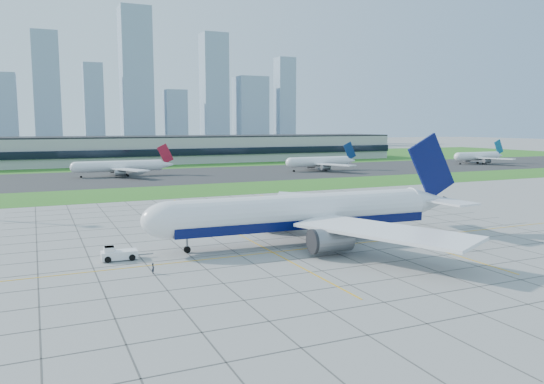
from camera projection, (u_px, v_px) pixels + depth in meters
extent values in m
plane|color=#969691|center=(317.00, 245.00, 99.36)|extent=(1400.00, 1400.00, 0.00)
cube|color=#2F6D1F|center=(189.00, 191.00, 180.79)|extent=(700.00, 35.00, 0.04)
cube|color=#383838|center=(155.00, 176.00, 230.55)|extent=(700.00, 75.00, 0.04)
cube|color=#2F6D1F|center=(118.00, 161.00, 330.07)|extent=(700.00, 145.00, 0.04)
cube|color=#474744|center=(37.00, 259.00, 88.88)|extent=(0.18, 130.00, 0.02)
cube|color=#474744|center=(87.00, 254.00, 92.13)|extent=(0.18, 130.00, 0.02)
cube|color=#474744|center=(134.00, 250.00, 95.39)|extent=(0.18, 130.00, 0.02)
cube|color=#474744|center=(178.00, 246.00, 98.64)|extent=(0.18, 130.00, 0.02)
cube|color=#474744|center=(219.00, 242.00, 101.90)|extent=(0.18, 130.00, 0.02)
cube|color=#474744|center=(257.00, 238.00, 105.15)|extent=(0.18, 130.00, 0.02)
cube|color=#474744|center=(293.00, 235.00, 108.41)|extent=(0.18, 130.00, 0.02)
cube|color=#474744|center=(327.00, 231.00, 111.66)|extent=(0.18, 130.00, 0.02)
cube|color=#474744|center=(359.00, 228.00, 114.92)|extent=(0.18, 130.00, 0.02)
cube|color=#474744|center=(389.00, 226.00, 118.17)|extent=(0.18, 130.00, 0.02)
cube|color=#474744|center=(418.00, 223.00, 121.43)|extent=(0.18, 130.00, 0.02)
cube|color=#474744|center=(445.00, 220.00, 124.68)|extent=(0.18, 130.00, 0.02)
cube|color=#474744|center=(471.00, 218.00, 127.94)|extent=(0.18, 130.00, 0.02)
cube|color=#474744|center=(480.00, 313.00, 63.17)|extent=(110.00, 0.18, 0.02)
cube|color=#474744|center=(434.00, 294.00, 70.41)|extent=(110.00, 0.18, 0.02)
cube|color=#474744|center=(396.00, 278.00, 77.65)|extent=(110.00, 0.18, 0.02)
cube|color=#474744|center=(365.00, 265.00, 84.88)|extent=(110.00, 0.18, 0.02)
cube|color=#474744|center=(339.00, 254.00, 92.12)|extent=(110.00, 0.18, 0.02)
cube|color=#474744|center=(317.00, 245.00, 99.36)|extent=(110.00, 0.18, 0.02)
cube|color=#474744|center=(297.00, 237.00, 106.60)|extent=(110.00, 0.18, 0.02)
cube|color=#474744|center=(281.00, 229.00, 113.84)|extent=(110.00, 0.18, 0.02)
cube|color=#474744|center=(266.00, 223.00, 121.07)|extent=(110.00, 0.18, 0.02)
cube|color=#474744|center=(253.00, 218.00, 128.31)|extent=(110.00, 0.18, 0.02)
cube|color=#474744|center=(241.00, 213.00, 135.55)|extent=(110.00, 0.18, 0.02)
cube|color=#474744|center=(230.00, 208.00, 142.79)|extent=(110.00, 0.18, 0.02)
cube|color=#474744|center=(221.00, 204.00, 150.03)|extent=(110.00, 0.18, 0.02)
cube|color=#474744|center=(212.00, 201.00, 157.26)|extent=(110.00, 0.18, 0.02)
cube|color=#E6A60C|center=(322.00, 247.00, 97.55)|extent=(120.00, 0.25, 0.03)
cube|color=#E6A60C|center=(230.00, 230.00, 113.39)|extent=(0.25, 100.00, 0.03)
cube|color=#E6A60C|center=(342.00, 220.00, 124.78)|extent=(0.25, 100.00, 0.03)
cube|color=#B7B7B2|center=(191.00, 149.00, 322.79)|extent=(260.00, 42.00, 15.00)
cube|color=black|center=(201.00, 152.00, 303.40)|extent=(260.00, 1.00, 4.00)
cube|color=black|center=(191.00, 136.00, 321.79)|extent=(260.00, 42.00, 0.80)
cube|color=#8BA2B6|center=(47.00, 89.00, 549.38)|extent=(26.00, 23.40, 118.00)
cube|color=#8BA2B6|center=(94.00, 105.00, 569.99)|extent=(20.00, 18.00, 88.00)
cube|color=#8BA2B6|center=(136.00, 77.00, 584.80)|extent=(33.00, 29.70, 150.00)
cube|color=#8BA2B6|center=(175.00, 117.00, 607.84)|extent=(24.00, 21.60, 62.00)
cube|color=#8BA2B6|center=(214.00, 89.00, 622.81)|extent=(29.00, 26.10, 128.00)
cube|color=#8BA2B6|center=(251.00, 110.00, 644.55)|extent=(36.00, 32.40, 80.00)
cube|color=#8BA2B6|center=(285.00, 101.00, 661.69)|extent=(22.00, 19.80, 105.00)
cylinder|color=white|center=(303.00, 211.00, 100.49)|extent=(50.43, 8.84, 6.55)
cube|color=#060D42|center=(303.00, 222.00, 100.75)|extent=(50.41, 8.41, 1.75)
ellipsoid|color=white|center=(171.00, 220.00, 91.33)|extent=(10.76, 7.02, 6.55)
cube|color=black|center=(157.00, 217.00, 90.39)|extent=(2.56, 3.60, 0.65)
cone|color=white|center=(428.00, 201.00, 111.00)|extent=(9.00, 6.61, 6.22)
cube|color=#060D42|center=(432.00, 166.00, 110.28)|extent=(11.91, 1.09, 13.93)
cube|color=white|center=(297.00, 202.00, 119.12)|extent=(23.27, 31.52, 1.06)
cube|color=white|center=(384.00, 231.00, 86.91)|extent=(21.14, 31.94, 1.06)
cylinder|color=slate|center=(280.00, 218.00, 111.47)|extent=(7.27, 4.47, 4.15)
cylinder|color=slate|center=(331.00, 240.00, 90.33)|extent=(7.27, 4.47, 4.15)
cylinder|color=gray|center=(187.00, 245.00, 92.92)|extent=(0.41, 0.41, 2.84)
cylinder|color=black|center=(187.00, 250.00, 93.02)|extent=(1.22, 0.60, 1.20)
cylinder|color=black|center=(320.00, 233.00, 106.38)|extent=(1.48, 1.37, 1.42)
cylinder|color=black|center=(337.00, 240.00, 99.94)|extent=(1.48, 1.37, 1.42)
cube|color=white|center=(119.00, 255.00, 88.17)|extent=(5.92, 2.97, 1.35)
cube|color=white|center=(109.00, 250.00, 87.48)|extent=(1.84, 2.21, 1.06)
cube|color=black|center=(109.00, 249.00, 87.46)|extent=(1.64, 2.00, 0.68)
cube|color=gray|center=(145.00, 254.00, 89.72)|extent=(2.91, 0.31, 0.17)
cylinder|color=black|center=(107.00, 256.00, 88.66)|extent=(1.09, 0.53, 1.06)
cylinder|color=black|center=(108.00, 260.00, 86.34)|extent=(1.09, 0.53, 1.06)
cylinder|color=black|center=(130.00, 254.00, 90.08)|extent=(1.09, 0.53, 1.06)
cylinder|color=black|center=(132.00, 257.00, 87.76)|extent=(1.09, 0.53, 1.06)
imported|color=black|center=(153.00, 268.00, 79.91)|extent=(0.45, 0.64, 1.66)
imported|color=black|center=(467.00, 246.00, 94.62)|extent=(1.07, 1.04, 1.73)
cylinder|color=white|center=(120.00, 166.00, 230.64)|extent=(36.19, 4.80, 4.80)
cube|color=maroon|center=(165.00, 154.00, 238.19)|extent=(7.46, 0.40, 9.15)
cube|color=white|center=(122.00, 166.00, 241.72)|extent=(13.89, 20.66, 0.40)
cube|color=white|center=(130.00, 170.00, 221.81)|extent=(13.89, 20.66, 0.40)
cylinder|color=black|center=(126.00, 175.00, 234.36)|extent=(1.00, 1.00, 1.00)
cylinder|color=black|center=(128.00, 175.00, 230.38)|extent=(1.00, 1.00, 1.00)
cylinder|color=white|center=(319.00, 162.00, 258.61)|extent=(31.22, 4.80, 4.80)
cube|color=navy|center=(350.00, 151.00, 265.04)|extent=(7.46, 0.40, 9.15)
cube|color=white|center=(312.00, 162.00, 269.54)|extent=(13.89, 20.66, 0.40)
cube|color=white|center=(335.00, 165.00, 249.64)|extent=(13.89, 20.66, 0.40)
cylinder|color=black|center=(322.00, 169.00, 262.16)|extent=(1.00, 1.00, 1.00)
cylinder|color=black|center=(326.00, 170.00, 258.18)|extent=(1.00, 1.00, 1.00)
cylinder|color=white|center=(478.00, 156.00, 304.41)|extent=(29.00, 4.80, 4.80)
cube|color=#0E5B83|center=(499.00, 147.00, 310.33)|extent=(7.46, 0.40, 9.15)
cube|color=white|center=(466.00, 156.00, 315.28)|extent=(13.89, 20.66, 0.40)
cube|color=white|center=(495.00, 159.00, 295.37)|extent=(13.89, 20.66, 0.40)
cylinder|color=black|center=(478.00, 163.00, 307.88)|extent=(1.00, 1.00, 1.00)
cylinder|color=black|center=(483.00, 163.00, 303.90)|extent=(1.00, 1.00, 1.00)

